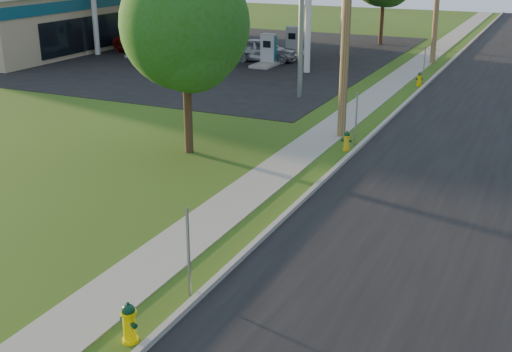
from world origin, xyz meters
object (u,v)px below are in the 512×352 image
at_px(hydrant_mid, 347,141).
at_px(hydrant_far, 419,79).
at_px(fuel_pump_nw, 146,44).
at_px(fuel_pump_ne, 269,53).
at_px(fuel_pump_se, 293,45).
at_px(tree_verge, 186,30).
at_px(fuel_pump_sw, 177,37).
at_px(car_red, 150,42).
at_px(hydrant_near, 129,323).
at_px(car_silver, 263,50).
at_px(utility_pole_mid, 347,4).

distance_m(hydrant_mid, hydrant_far, 12.38).
xyz_separation_m(fuel_pump_nw, hydrant_far, (18.66, -2.28, -0.37)).
distance_m(fuel_pump_ne, hydrant_mid, 17.55).
xyz_separation_m(fuel_pump_se, tree_verge, (4.72, -21.29, 3.56)).
relative_size(fuel_pump_sw, car_red, 0.63).
height_order(hydrant_near, hydrant_mid, hydrant_near).
bearing_deg(fuel_pump_se, tree_verge, -77.51).
relative_size(tree_verge, car_silver, 1.56).
relative_size(fuel_pump_sw, hydrant_mid, 4.38).
xyz_separation_m(fuel_pump_se, car_silver, (-0.82, -2.99, 0.01)).
distance_m(fuel_pump_sw, hydrant_near, 36.77).
bearing_deg(tree_verge, fuel_pump_se, 102.49).
relative_size(utility_pole_mid, tree_verge, 1.47).
bearing_deg(fuel_pump_nw, car_red, 105.68).
bearing_deg(fuel_pump_sw, car_silver, -20.06).
height_order(fuel_pump_ne, fuel_pump_sw, same).
bearing_deg(car_red, tree_verge, -141.05).
distance_m(utility_pole_mid, fuel_pump_nw, 22.52).
bearing_deg(fuel_pump_se, hydrant_near, -73.16).
relative_size(utility_pole_mid, hydrant_far, 13.42).
distance_m(hydrant_mid, car_red, 24.52).
relative_size(fuel_pump_sw, hydrant_near, 3.86).
height_order(tree_verge, hydrant_far, tree_verge).
xyz_separation_m(utility_pole_mid, fuel_pump_se, (-8.90, 17.00, -4.23)).
distance_m(fuel_pump_ne, hydrant_far, 9.93).
relative_size(hydrant_mid, car_silver, 0.17).
bearing_deg(fuel_pump_sw, fuel_pump_nw, -90.00).
height_order(fuel_pump_nw, tree_verge, tree_verge).
xyz_separation_m(tree_verge, car_red, (-13.98, 18.24, -3.57)).
bearing_deg(fuel_pump_nw, fuel_pump_sw, 90.00).
xyz_separation_m(utility_pole_mid, car_silver, (-9.72, 14.01, -4.23)).
bearing_deg(fuel_pump_ne, car_red, 174.14).
bearing_deg(car_red, car_silver, -88.11).
distance_m(hydrant_near, car_silver, 30.56).
xyz_separation_m(fuel_pump_nw, car_red, (-0.27, 0.95, -0.01)).
distance_m(fuel_pump_sw, hydrant_mid, 26.38).
height_order(fuel_pump_sw, hydrant_near, fuel_pump_sw).
distance_m(fuel_pump_se, hydrant_far, 11.53).
relative_size(hydrant_far, car_red, 0.14).
bearing_deg(utility_pole_mid, hydrant_near, -87.28).
xyz_separation_m(fuel_pump_nw, fuel_pump_se, (9.00, 4.00, 0.00)).
xyz_separation_m(hydrant_near, hydrant_mid, (0.04, 13.06, -0.05)).
xyz_separation_m(fuel_pump_ne, car_silver, (-0.82, 1.01, 0.01)).
bearing_deg(car_silver, hydrant_far, -117.07).
xyz_separation_m(utility_pole_mid, hydrant_near, (0.70, -14.72, -4.55)).
distance_m(fuel_pump_nw, hydrant_far, 18.80).
bearing_deg(car_red, utility_pole_mid, -126.04).
relative_size(fuel_pump_nw, hydrant_mid, 4.38).
relative_size(fuel_pump_se, hydrant_near, 3.86).
height_order(tree_verge, car_silver, tree_verge).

